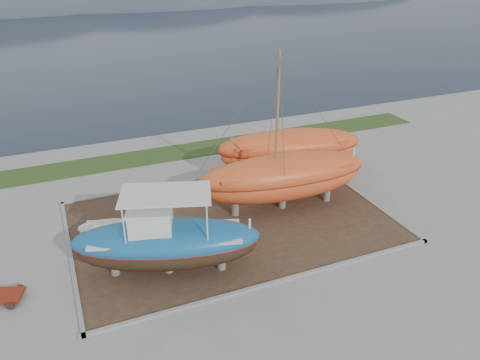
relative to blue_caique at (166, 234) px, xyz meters
name	(u,v)px	position (x,y,z in m)	size (l,w,h in m)	color
ground	(260,259)	(4.64, -0.79, -2.26)	(140.00, 140.00, 0.00)	gray
dirt_patch	(231,222)	(4.64, 3.21, -2.23)	(18.00, 12.00, 0.06)	#422D1E
curb_frame	(231,221)	(4.64, 3.21, -2.19)	(18.60, 12.60, 0.15)	gray
grass_strip	(178,152)	(4.64, 14.71, -2.22)	(44.00, 3.00, 0.08)	#284219
sea	(92,41)	(4.64, 69.21, -2.26)	(260.00, 100.00, 0.04)	#1B2636
mountain_ridge	(67,9)	(4.64, 124.21, -2.26)	(200.00, 36.00, 20.00)	#333D49
blue_caique	(166,234)	(0.00, 0.00, 0.00)	(9.16, 2.86, 4.40)	#185E96
white_dinghy	(114,231)	(-2.04, 3.88, -1.62)	(3.87, 1.45, 1.16)	silver
orange_sailboat	(285,134)	(8.23, 3.58, 2.66)	(10.65, 3.14, 9.72)	#DE5222
orange_bare_hull	(289,154)	(10.74, 7.44, -0.53)	(10.17, 3.05, 3.33)	#DE5222
red_trailer	(3,297)	(-7.60, 0.87, -2.08)	(2.63, 1.31, 0.37)	maroon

